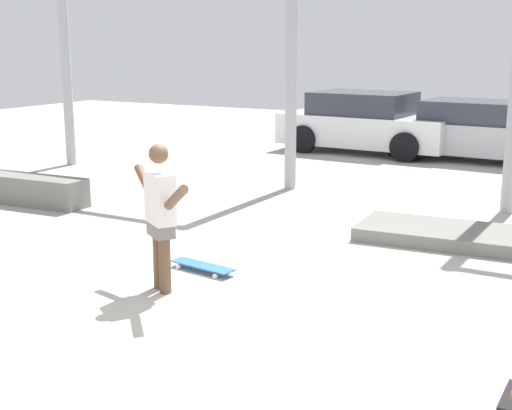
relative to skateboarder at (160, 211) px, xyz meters
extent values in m
plane|color=#B2ADA3|center=(0.63, 0.14, -0.84)|extent=(36.00, 36.00, 0.00)
cylinder|color=brown|center=(-0.07, 0.05, -0.48)|extent=(0.12, 0.12, 0.71)
cylinder|color=brown|center=(0.07, -0.05, -0.48)|extent=(0.12, 0.12, 0.71)
cube|color=slate|center=(0.00, 0.00, -0.18)|extent=(0.39, 0.35, 0.16)
cube|color=silver|center=(0.00, 0.00, 0.14)|extent=(0.44, 0.39, 0.52)
sphere|color=brown|center=(0.00, 0.00, 0.59)|extent=(0.20, 0.20, 0.20)
cylinder|color=brown|center=(-0.38, 0.25, 0.23)|extent=(0.43, 0.33, 0.32)
cylinder|color=brown|center=(0.38, -0.25, 0.23)|extent=(0.43, 0.33, 0.32)
cube|color=#2D66B2|center=(0.02, 0.72, -0.77)|extent=(0.82, 0.32, 0.01)
cylinder|color=silver|center=(0.31, 0.79, -0.81)|extent=(0.06, 0.04, 0.05)
cylinder|color=silver|center=(0.28, 0.57, -0.81)|extent=(0.06, 0.04, 0.05)
cylinder|color=silver|center=(-0.23, 0.86, -0.81)|extent=(0.06, 0.04, 0.05)
cylinder|color=silver|center=(-0.26, 0.65, -0.81)|extent=(0.06, 0.04, 0.05)
cube|color=slate|center=(-4.37, 2.22, -0.61)|extent=(2.30, 0.65, 0.45)
cube|color=slate|center=(2.45, 3.30, -0.75)|extent=(3.03, 1.29, 0.18)
cylinder|color=#A5A8AD|center=(-6.27, 5.32, 1.80)|extent=(0.20, 0.20, 5.28)
cylinder|color=#A5A8AD|center=(-1.19, 5.32, 1.80)|extent=(0.20, 0.20, 5.28)
cube|color=white|center=(-1.50, 9.98, -0.32)|extent=(3.99, 1.98, 0.69)
cube|color=#2D333D|center=(-1.65, 9.98, 0.28)|extent=(2.22, 1.77, 0.51)
cylinder|color=black|center=(-0.25, 10.82, -0.52)|extent=(0.64, 0.24, 0.63)
cylinder|color=black|center=(-0.32, 9.04, -0.52)|extent=(0.64, 0.24, 0.63)
cylinder|color=black|center=(-2.68, 10.92, -0.52)|extent=(0.64, 0.24, 0.63)
cylinder|color=black|center=(-2.75, 9.13, -0.52)|extent=(0.64, 0.24, 0.63)
cube|color=#B7BABF|center=(1.24, 10.06, -0.35)|extent=(4.55, 1.91, 0.64)
cube|color=#2D333D|center=(1.06, 10.07, 0.20)|extent=(2.53, 1.67, 0.46)
cylinder|color=black|center=(-0.10, 10.95, -0.53)|extent=(0.62, 0.25, 0.61)
cylinder|color=black|center=(-0.19, 9.30, -0.53)|extent=(0.62, 0.25, 0.61)
camera|label=1|loc=(4.24, -5.61, 1.67)|focal=50.00mm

